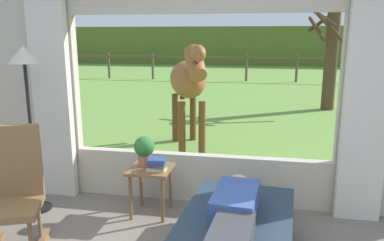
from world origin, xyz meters
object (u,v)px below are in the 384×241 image
at_px(potted_plant, 144,149).
at_px(rocking_chair, 12,192).
at_px(side_table, 151,176).
at_px(book_stack, 157,164).
at_px(reclining_person, 234,215).
at_px(horse, 189,81).
at_px(pasture_tree, 330,52).
at_px(floor_lamp_left, 26,79).

bearing_deg(potted_plant, rocking_chair, -133.28).
distance_m(side_table, potted_plant, 0.29).
bearing_deg(book_stack, reclining_person, -44.86).
relative_size(reclining_person, horse, 0.80).
xyz_separation_m(side_table, potted_plant, (-0.08, 0.06, 0.28)).
bearing_deg(side_table, potted_plant, 143.13).
height_order(reclining_person, pasture_tree, pasture_tree).
bearing_deg(pasture_tree, reclining_person, -103.93).
xyz_separation_m(side_table, floor_lamp_left, (-1.26, -0.13, 1.01)).
xyz_separation_m(side_table, book_stack, (0.09, -0.06, 0.16)).
bearing_deg(potted_plant, side_table, -36.87).
bearing_deg(horse, rocking_chair, 53.93).
bearing_deg(rocking_chair, horse, 52.51).
height_order(reclining_person, side_table, reclining_person).
relative_size(horse, pasture_tree, 0.66).
relative_size(reclining_person, rocking_chair, 1.28).
height_order(potted_plant, horse, horse).
xyz_separation_m(book_stack, horse, (-0.15, 2.43, 0.57)).
height_order(potted_plant, pasture_tree, pasture_tree).
bearing_deg(side_table, book_stack, -34.49).
relative_size(potted_plant, horse, 0.18).
height_order(potted_plant, floor_lamp_left, floor_lamp_left).
bearing_deg(floor_lamp_left, reclining_person, -19.51).
xyz_separation_m(horse, pasture_tree, (2.80, 3.97, 0.32)).
height_order(side_table, horse, horse).
xyz_separation_m(reclining_person, book_stack, (-0.85, 0.85, 0.06)).
distance_m(potted_plant, pasture_tree, 6.93).
bearing_deg(book_stack, horse, 93.46).
bearing_deg(book_stack, rocking_chair, -142.03).
xyz_separation_m(floor_lamp_left, pasture_tree, (4.00, 6.47, 0.04)).
bearing_deg(horse, side_table, 71.03).
height_order(side_table, book_stack, book_stack).
bearing_deg(reclining_person, book_stack, 139.99).
height_order(reclining_person, potted_plant, potted_plant).
bearing_deg(rocking_chair, book_stack, 16.16).
bearing_deg(pasture_tree, horse, -125.20).
distance_m(reclining_person, pasture_tree, 7.53).
height_order(book_stack, horse, horse).
distance_m(potted_plant, floor_lamp_left, 1.40).
distance_m(rocking_chair, potted_plant, 1.31).
distance_m(side_table, pasture_tree, 6.99).
xyz_separation_m(side_table, horse, (-0.06, 2.37, 0.73)).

